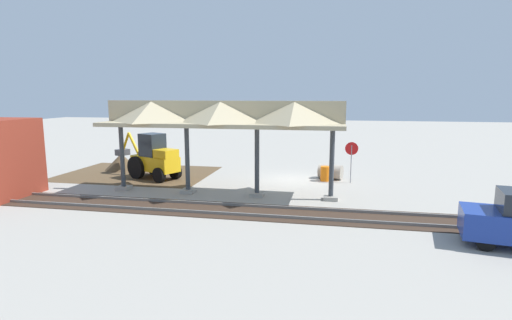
# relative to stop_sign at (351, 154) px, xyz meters

# --- Properties ---
(ground_plane) EXTENTS (120.00, 120.00, 0.00)m
(ground_plane) POSITION_rel_stop_sign_xyz_m (3.40, -0.24, -1.77)
(ground_plane) COLOR #9E998E
(dirt_work_zone) EXTENTS (9.67, 7.00, 0.01)m
(dirt_work_zone) POSITION_rel_stop_sign_xyz_m (13.79, -0.15, -1.77)
(dirt_work_zone) COLOR brown
(dirt_work_zone) RESTS_ON ground
(platform_canopy) EXTENTS (12.47, 3.20, 4.90)m
(platform_canopy) POSITION_rel_stop_sign_xyz_m (6.74, 4.18, 2.39)
(platform_canopy) COLOR #9E998E
(platform_canopy) RESTS_ON ground
(rail_tracks) EXTENTS (60.00, 2.58, 0.15)m
(rail_tracks) POSITION_rel_stop_sign_xyz_m (3.40, 6.99, -1.74)
(rail_tracks) COLOR slate
(rail_tracks) RESTS_ON ground
(stop_sign) EXTENTS (0.76, 0.06, 2.45)m
(stop_sign) POSITION_rel_stop_sign_xyz_m (0.00, 0.00, 0.00)
(stop_sign) COLOR gray
(stop_sign) RESTS_ON ground
(backhoe) EXTENTS (5.16, 3.25, 2.82)m
(backhoe) POSITION_rel_stop_sign_xyz_m (12.09, 0.97, -0.50)
(backhoe) COLOR #EAB214
(backhoe) RESTS_ON ground
(dirt_mound) EXTENTS (4.52, 4.52, 2.27)m
(dirt_mound) POSITION_rel_stop_sign_xyz_m (15.63, -1.34, -1.77)
(dirt_mound) COLOR brown
(dirt_mound) RESTS_ON ground
(concrete_pipe) EXTENTS (1.62, 1.26, 0.91)m
(concrete_pipe) POSITION_rel_stop_sign_xyz_m (1.19, -0.95, -1.31)
(concrete_pipe) COLOR #9E9384
(concrete_pipe) RESTS_ON ground
(traffic_barrel) EXTENTS (0.56, 0.56, 0.90)m
(traffic_barrel) POSITION_rel_stop_sign_xyz_m (1.51, -0.26, -1.32)
(traffic_barrel) COLOR orange
(traffic_barrel) RESTS_ON ground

